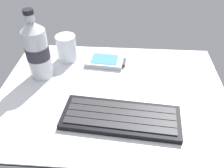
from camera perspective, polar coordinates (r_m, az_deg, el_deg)
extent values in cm
cube|color=silver|center=(66.49, 0.00, -2.64)|extent=(64.00, 48.00, 2.00)
cube|color=silver|center=(50.58, -1.96, -19.61)|extent=(64.00, 1.20, 0.80)
cube|color=black|center=(58.17, 2.16, -8.19)|extent=(29.77, 13.24, 1.40)
cube|color=#28282B|center=(59.81, 2.56, -5.32)|extent=(26.75, 4.09, 0.30)
cube|color=#28282B|center=(58.28, 2.31, -6.84)|extent=(26.75, 4.09, 0.30)
cube|color=#28282B|center=(56.80, 2.05, -8.44)|extent=(26.75, 4.09, 0.30)
cube|color=#28282B|center=(55.37, 1.77, -10.12)|extent=(26.75, 4.09, 0.30)
cube|color=#B7BABF|center=(76.90, -1.78, 5.65)|extent=(12.61, 8.60, 1.40)
cube|color=#4C8CEA|center=(76.48, -1.80, 6.12)|extent=(8.88, 6.63, 0.10)
cube|color=#333338|center=(76.15, 2.98, 5.23)|extent=(1.12, 3.85, 1.12)
cylinder|color=silver|center=(78.26, -11.00, 8.64)|extent=(6.40, 6.40, 8.50)
cylinder|color=orange|center=(78.77, -10.91, 8.02)|extent=(5.50, 5.50, 6.12)
cylinder|color=silver|center=(70.86, -17.57, 6.93)|extent=(6.60, 6.60, 15.00)
cone|color=silver|center=(66.71, -19.10, 13.32)|extent=(6.60, 6.60, 2.80)
cylinder|color=silver|center=(65.80, -19.53, 15.10)|extent=(2.51, 2.51, 1.80)
cylinder|color=black|center=(65.24, -19.83, 16.28)|extent=(2.77, 2.77, 1.20)
cylinder|color=#2D2D38|center=(70.47, -17.69, 7.44)|extent=(6.73, 6.73, 3.80)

